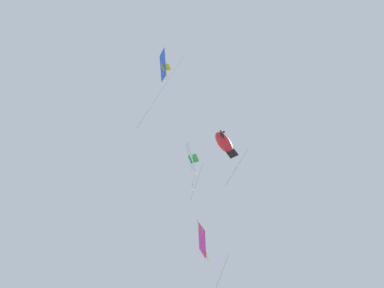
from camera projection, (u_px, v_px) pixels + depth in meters
kite_diamond_mid_left at (202, 240)px, 27.23m from camera, size 2.75×2.23×8.45m
kite_fish_upper_right at (224, 142)px, 26.83m from camera, size 2.36×1.55×4.83m
kite_delta_near_left at (164, 66)px, 37.52m from camera, size 3.67×3.30×9.61m
kite_delta_low_drifter at (191, 157)px, 28.56m from camera, size 1.80×2.17×4.42m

